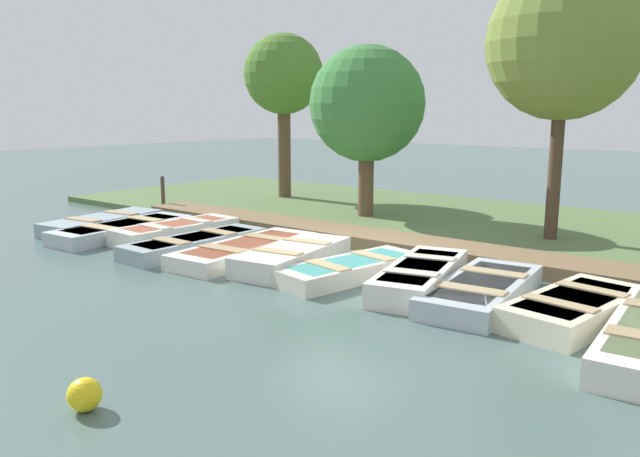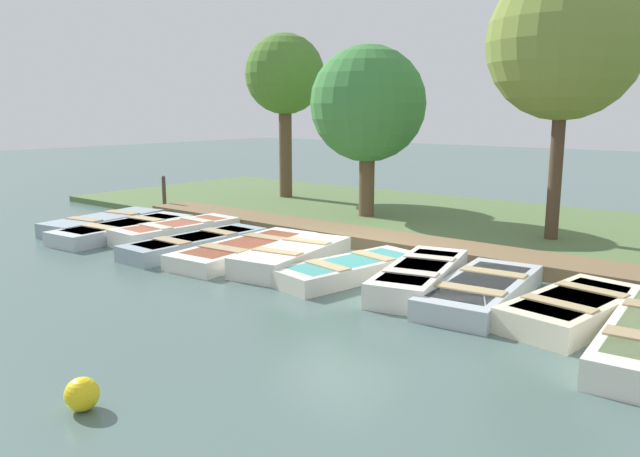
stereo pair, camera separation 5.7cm
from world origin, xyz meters
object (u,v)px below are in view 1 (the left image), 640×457
object	(u,v)px
rowboat_6	(351,269)
rowboat_5	(293,256)
rowboat_1	(123,229)
park_tree_center	(564,43)
rowboat_4	(246,250)
buoy	(85,395)
rowboat_8	(482,290)
mooring_post_near	(163,194)
rowboat_9	(575,308)
rowboat_7	(420,276)
rowboat_3	(196,243)
rowboat_0	(103,223)
park_tree_far_left	(284,77)
rowboat_2	(176,231)
park_tree_left	(367,105)

from	to	relation	value
rowboat_6	rowboat_5	bearing A→B (deg)	-76.95
rowboat_1	park_tree_center	world-z (taller)	park_tree_center
rowboat_4	buoy	size ratio (longest dim) A/B	10.18
rowboat_8	mooring_post_near	size ratio (longest dim) A/B	2.92
buoy	rowboat_9	bearing A→B (deg)	152.86
rowboat_4	park_tree_center	xyz separation A→B (m)	(-5.01, 4.49, 4.18)
rowboat_6	rowboat_7	size ratio (longest dim) A/B	0.98
rowboat_3	rowboat_7	size ratio (longest dim) A/B	1.06
mooring_post_near	buoy	distance (m)	12.57
rowboat_7	rowboat_6	bearing A→B (deg)	-95.44
rowboat_3	rowboat_8	world-z (taller)	rowboat_8
rowboat_4	rowboat_5	world-z (taller)	rowboat_5
rowboat_4	park_tree_center	world-z (taller)	park_tree_center
park_tree_center	mooring_post_near	bearing A→B (deg)	-77.00
rowboat_4	rowboat_9	xyz separation A→B (m)	(-0.19, 6.46, 0.03)
rowboat_1	rowboat_7	bearing A→B (deg)	89.79
rowboat_5	park_tree_center	world-z (taller)	park_tree_center
rowboat_6	mooring_post_near	bearing A→B (deg)	-95.17
rowboat_4	rowboat_5	bearing A→B (deg)	87.39
rowboat_8	buoy	bearing A→B (deg)	-20.92
rowboat_0	park_tree_far_left	xyz separation A→B (m)	(-6.51, 0.33, 3.83)
rowboat_2	rowboat_3	xyz separation A→B (m)	(0.51, 1.29, -0.03)
rowboat_5	rowboat_0	bearing A→B (deg)	-97.28
rowboat_1	rowboat_7	distance (m)	7.75
rowboat_5	park_tree_left	bearing A→B (deg)	-169.78
rowboat_8	rowboat_3	bearing A→B (deg)	-91.51
rowboat_2	park_tree_far_left	xyz separation A→B (m)	(-6.13, -2.08, 3.80)
rowboat_0	rowboat_1	xyz separation A→B (m)	(0.17, 1.12, -0.01)
rowboat_2	rowboat_8	bearing A→B (deg)	93.01
rowboat_3	mooring_post_near	size ratio (longest dim) A/B	3.08
rowboat_3	rowboat_4	distance (m)	1.28
rowboat_4	rowboat_3	bearing A→B (deg)	-82.76
rowboat_1	rowboat_3	distance (m)	2.58
rowboat_3	rowboat_6	world-z (taller)	rowboat_3
rowboat_1	rowboat_7	world-z (taller)	rowboat_7
rowboat_0	rowboat_5	bearing A→B (deg)	82.95
rowboat_0	rowboat_3	xyz separation A→B (m)	(0.14, 3.70, -0.01)
rowboat_3	mooring_post_near	xyz separation A→B (m)	(-2.83, -4.76, 0.37)
park_tree_left	park_tree_center	distance (m)	5.08
rowboat_0	park_tree_center	distance (m)	11.51
rowboat_1	park_tree_center	size ratio (longest dim) A/B	0.60
rowboat_7	buoy	world-z (taller)	rowboat_7
rowboat_4	rowboat_8	size ratio (longest dim) A/B	1.12
rowboat_3	rowboat_0	bearing A→B (deg)	-91.10
park_tree_far_left	rowboat_7	bearing A→B (deg)	54.30
rowboat_8	park_tree_far_left	size ratio (longest dim) A/B	0.59
rowboat_4	buoy	distance (m)	6.65
mooring_post_near	buoy	size ratio (longest dim) A/B	3.13
rowboat_6	park_tree_far_left	distance (m)	10.33
rowboat_5	park_tree_far_left	distance (m)	9.45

